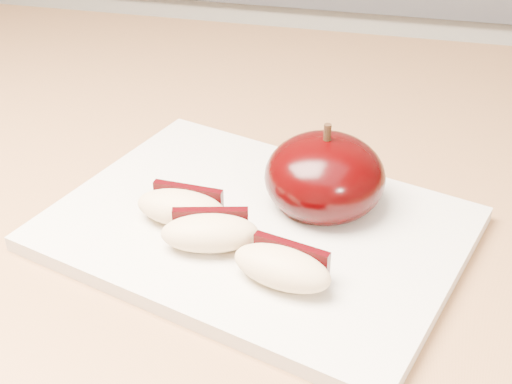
# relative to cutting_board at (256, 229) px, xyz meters

# --- Properties ---
(back_cabinet) EXTENTS (2.40, 0.62, 0.94)m
(back_cabinet) POSITION_rel_cutting_board_xyz_m (0.04, 0.79, -0.43)
(back_cabinet) COLOR silver
(back_cabinet) RESTS_ON ground
(cutting_board) EXTENTS (0.32, 0.27, 0.01)m
(cutting_board) POSITION_rel_cutting_board_xyz_m (0.00, 0.00, 0.00)
(cutting_board) COLOR silver
(cutting_board) RESTS_ON island_counter
(apple_half) EXTENTS (0.10, 0.10, 0.07)m
(apple_half) POSITION_rel_cutting_board_xyz_m (0.04, 0.04, 0.03)
(apple_half) COLOR black
(apple_half) RESTS_ON cutting_board
(apple_wedge_a) EXTENTS (0.07, 0.04, 0.02)m
(apple_wedge_a) POSITION_rel_cutting_board_xyz_m (-0.05, -0.01, 0.02)
(apple_wedge_a) COLOR beige
(apple_wedge_a) RESTS_ON cutting_board
(apple_wedge_b) EXTENTS (0.07, 0.05, 0.02)m
(apple_wedge_b) POSITION_rel_cutting_board_xyz_m (-0.02, -0.03, 0.02)
(apple_wedge_b) COLOR beige
(apple_wedge_b) RESTS_ON cutting_board
(apple_wedge_c) EXTENTS (0.07, 0.05, 0.02)m
(apple_wedge_c) POSITION_rel_cutting_board_xyz_m (0.03, -0.06, 0.02)
(apple_wedge_c) COLOR beige
(apple_wedge_c) RESTS_ON cutting_board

